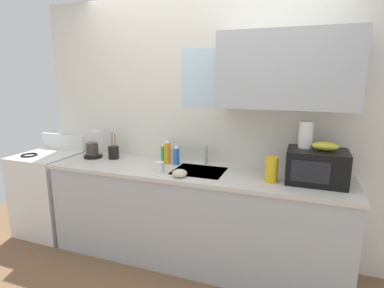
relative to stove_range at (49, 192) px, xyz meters
The scene contains 15 objects.
kitchen_wall_assembly 2.11m from the stove_range, ahead, with size 3.53×0.42×2.50m.
counter_unit 1.73m from the stove_range, ahead, with size 2.76×0.63×0.90m.
sink_faucet 1.88m from the stove_range, ahead, with size 0.03×0.03×0.19m, color #B2B5BA.
stove_range is the anchor object (origin of this frame).
microwave 2.83m from the stove_range, ahead, with size 0.46×0.35×0.27m.
banana_bunch 2.92m from the stove_range, ahead, with size 0.20×0.11×0.07m, color gold.
paper_towel_roll 2.80m from the stove_range, ahead, with size 0.11×0.11×0.22m, color white.
coffee_maker 0.80m from the stove_range, 10.24° to the left, with size 0.19×0.21×0.28m.
dish_soap_bottle_blue 1.61m from the stove_range, ahead, with size 0.06×0.06×0.20m.
dish_soap_bottle_orange 1.53m from the stove_range, ahead, with size 0.06×0.06×0.24m.
dish_soap_bottle_green 1.47m from the stove_range, ahead, with size 0.06×0.06×0.20m.
cereal_canister 2.50m from the stove_range, ahead, with size 0.10×0.10×0.21m, color gold.
mug_white 1.55m from the stove_range, ahead, with size 0.08×0.08×0.10m, color white.
utensil_crock 0.97m from the stove_range, ahead, with size 0.11×0.11×0.28m.
small_bowl 1.77m from the stove_range, ahead, with size 0.13×0.13×0.07m, color beige.
Camera 1 is at (0.92, -2.51, 1.74)m, focal length 28.71 mm.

